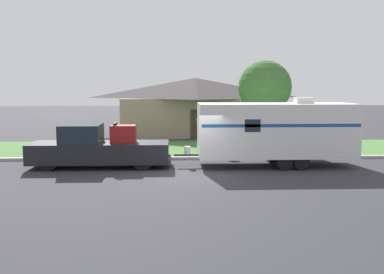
{
  "coord_description": "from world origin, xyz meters",
  "views": [
    {
      "loc": [
        -0.85,
        -18.01,
        3.85
      ],
      "look_at": [
        -0.03,
        1.82,
        1.4
      ],
      "focal_mm": 40.0,
      "sensor_mm": 36.0,
      "label": 1
    }
  ],
  "objects": [
    {
      "name": "ground_plane",
      "position": [
        0.0,
        0.0,
        0.0
      ],
      "size": [
        120.0,
        120.0,
        0.0
      ],
      "primitive_type": "plane",
      "color": "#2D2D33"
    },
    {
      "name": "curb_strip",
      "position": [
        0.0,
        3.75,
        0.07
      ],
      "size": [
        80.0,
        0.3,
        0.14
      ],
      "color": "#ADADA8",
      "rests_on": "ground_plane"
    },
    {
      "name": "lawn_strip",
      "position": [
        0.0,
        7.4,
        0.01
      ],
      "size": [
        80.0,
        7.0,
        0.03
      ],
      "color": "#477538",
      "rests_on": "ground_plane"
    },
    {
      "name": "house_across_street",
      "position": [
        0.76,
        15.19,
        2.25
      ],
      "size": [
        11.7,
        7.02,
        4.35
      ],
      "color": "gray",
      "rests_on": "ground_plane"
    },
    {
      "name": "pickup_truck",
      "position": [
        -4.42,
        1.82,
        0.88
      ],
      "size": [
        6.51,
        1.95,
        2.09
      ],
      "color": "black",
      "rests_on": "ground_plane"
    },
    {
      "name": "travel_trailer",
      "position": [
        3.91,
        1.82,
        1.72
      ],
      "size": [
        8.42,
        2.45,
        3.24
      ],
      "color": "black",
      "rests_on": "ground_plane"
    },
    {
      "name": "mailbox",
      "position": [
        1.85,
        4.41,
        1.03
      ],
      "size": [
        0.48,
        0.2,
        1.34
      ],
      "color": "brown",
      "rests_on": "ground_plane"
    },
    {
      "name": "tree_in_yard",
      "position": [
        4.42,
        6.84,
        3.68
      ],
      "size": [
        3.09,
        3.09,
        5.24
      ],
      "color": "brown",
      "rests_on": "ground_plane"
    }
  ]
}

